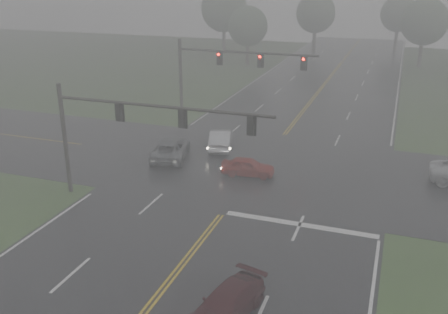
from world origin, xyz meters
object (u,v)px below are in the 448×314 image
at_px(signal_gantry_near, 122,123).
at_px(signal_gantry_far, 220,67).
at_px(sedan_red, 248,175).
at_px(sedan_silver, 221,148).
at_px(car_grey, 171,158).

height_order(signal_gantry_near, signal_gantry_far, signal_gantry_far).
relative_size(sedan_red, sedan_silver, 0.79).
height_order(sedan_silver, signal_gantry_far, signal_gantry_far).
height_order(car_grey, signal_gantry_far, signal_gantry_far).
bearing_deg(signal_gantry_far, signal_gantry_near, -89.06).
xyz_separation_m(sedan_silver, car_grey, (-2.80, -3.34, 0.00)).
relative_size(car_grey, signal_gantry_near, 0.39).
height_order(car_grey, signal_gantry_near, signal_gantry_near).
xyz_separation_m(car_grey, signal_gantry_near, (0.73, -7.64, 4.93)).
distance_m(car_grey, signal_gantry_far, 11.06).
bearing_deg(car_grey, signal_gantry_far, -106.93).
bearing_deg(sedan_silver, car_grey, 34.30).
relative_size(car_grey, signal_gantry_far, 0.41).
height_order(sedan_silver, signal_gantry_near, signal_gantry_near).
bearing_deg(signal_gantry_far, sedan_silver, -69.64).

